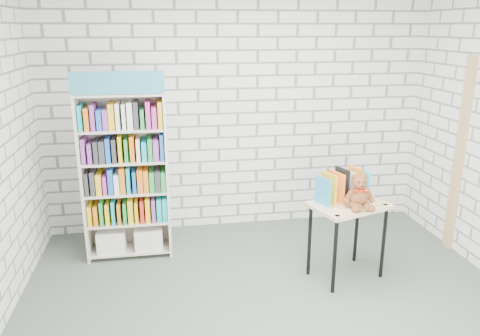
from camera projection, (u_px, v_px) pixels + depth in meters
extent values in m
plane|color=#475346|center=(275.00, 314.00, 4.04)|extent=(4.50, 4.50, 0.00)
cube|color=silver|center=(238.00, 113.00, 5.52)|extent=(4.50, 0.02, 2.80)
cube|color=silver|center=(409.00, 299.00, 1.75)|extent=(4.50, 0.02, 2.80)
cube|color=beige|center=(83.00, 179.00, 4.79)|extent=(0.03, 0.34, 1.76)
cube|color=beige|center=(167.00, 175.00, 4.92)|extent=(0.03, 0.34, 1.76)
cube|color=beige|center=(127.00, 172.00, 5.01)|extent=(0.88, 0.02, 1.76)
cube|color=teal|center=(118.00, 83.00, 4.42)|extent=(0.88, 0.02, 0.22)
cube|color=beige|center=(131.00, 249.00, 5.10)|extent=(0.82, 0.32, 0.02)
cube|color=beige|center=(129.00, 220.00, 5.00)|extent=(0.82, 0.32, 0.02)
cube|color=beige|center=(127.00, 191.00, 4.90)|extent=(0.82, 0.32, 0.02)
cube|color=beige|center=(125.00, 161.00, 4.81)|extent=(0.82, 0.32, 0.02)
cube|color=beige|center=(122.00, 129.00, 4.71)|extent=(0.82, 0.32, 0.02)
cube|color=beige|center=(120.00, 94.00, 4.61)|extent=(0.82, 0.32, 0.02)
cube|color=silver|center=(112.00, 239.00, 5.03)|extent=(0.29, 0.28, 0.23)
cube|color=silver|center=(149.00, 237.00, 5.09)|extent=(0.29, 0.28, 0.23)
cube|color=#BF338C|center=(128.00, 210.00, 4.95)|extent=(0.82, 0.28, 0.23)
cube|color=#19A5B2|center=(126.00, 180.00, 4.86)|extent=(0.82, 0.28, 0.23)
cube|color=white|center=(124.00, 149.00, 4.76)|extent=(0.82, 0.28, 0.23)
cube|color=purple|center=(121.00, 116.00, 4.66)|extent=(0.82, 0.28, 0.23)
cube|color=tan|center=(349.00, 205.00, 4.45)|extent=(0.83, 0.69, 0.03)
cylinder|color=black|center=(335.00, 257.00, 4.26)|extent=(0.03, 0.03, 0.73)
cylinder|color=black|center=(310.00, 241.00, 4.59)|extent=(0.03, 0.03, 0.73)
cylinder|color=black|center=(383.00, 243.00, 4.54)|extent=(0.03, 0.03, 0.73)
cylinder|color=black|center=(356.00, 229.00, 4.86)|extent=(0.03, 0.03, 0.73)
cylinder|color=black|center=(337.00, 216.00, 4.16)|extent=(0.05, 0.05, 0.01)
cylinder|color=black|center=(385.00, 205.00, 4.43)|extent=(0.05, 0.05, 0.01)
cube|color=teal|center=(322.00, 189.00, 4.39)|extent=(0.09, 0.21, 0.30)
cube|color=gold|center=(329.00, 188.00, 4.43)|extent=(0.09, 0.21, 0.30)
cube|color=orange|center=(336.00, 187.00, 4.46)|extent=(0.09, 0.21, 0.30)
cube|color=black|center=(342.00, 185.00, 4.50)|extent=(0.09, 0.21, 0.30)
cube|color=white|center=(349.00, 184.00, 4.54)|extent=(0.09, 0.21, 0.30)
cube|color=orange|center=(355.00, 183.00, 4.57)|extent=(0.09, 0.21, 0.30)
cube|color=#39B6D7|center=(361.00, 182.00, 4.61)|extent=(0.09, 0.21, 0.30)
ellipsoid|color=brown|center=(358.00, 197.00, 4.36)|extent=(0.19, 0.16, 0.19)
sphere|color=brown|center=(360.00, 182.00, 4.31)|extent=(0.13, 0.13, 0.13)
sphere|color=brown|center=(354.00, 176.00, 4.30)|extent=(0.05, 0.05, 0.05)
sphere|color=brown|center=(365.00, 176.00, 4.31)|extent=(0.05, 0.05, 0.05)
sphere|color=brown|center=(361.00, 186.00, 4.26)|extent=(0.05, 0.05, 0.05)
sphere|color=black|center=(359.00, 182.00, 4.25)|extent=(0.02, 0.02, 0.02)
sphere|color=black|center=(364.00, 182.00, 4.26)|extent=(0.02, 0.02, 0.02)
sphere|color=black|center=(362.00, 186.00, 4.24)|extent=(0.02, 0.02, 0.02)
cylinder|color=brown|center=(349.00, 195.00, 4.32)|extent=(0.10, 0.08, 0.13)
cylinder|color=brown|center=(369.00, 194.00, 4.34)|extent=(0.09, 0.07, 0.13)
sphere|color=brown|center=(346.00, 201.00, 4.32)|extent=(0.05, 0.05, 0.05)
sphere|color=brown|center=(372.00, 200.00, 4.34)|extent=(0.05, 0.05, 0.05)
cylinder|color=brown|center=(355.00, 206.00, 4.28)|extent=(0.09, 0.15, 0.08)
cylinder|color=brown|center=(367.00, 206.00, 4.29)|extent=(0.11, 0.15, 0.08)
sphere|color=brown|center=(355.00, 209.00, 4.22)|extent=(0.06, 0.06, 0.06)
sphere|color=brown|center=(372.00, 209.00, 4.23)|extent=(0.06, 0.06, 0.06)
cone|color=red|center=(358.00, 191.00, 4.28)|extent=(0.06, 0.05, 0.05)
cone|color=red|center=(364.00, 190.00, 4.28)|extent=(0.06, 0.05, 0.05)
sphere|color=red|center=(361.00, 191.00, 4.28)|extent=(0.03, 0.03, 0.03)
cube|color=tan|center=(459.00, 157.00, 4.98)|extent=(0.05, 0.12, 2.10)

